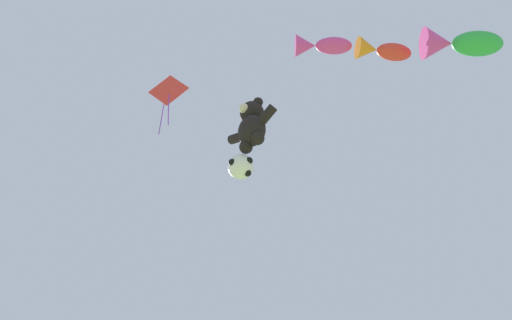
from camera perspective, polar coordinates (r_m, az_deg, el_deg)
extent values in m
ellipsoid|color=black|center=(17.03, -0.42, 2.94)|extent=(0.90, 0.77, 1.10)
sphere|color=black|center=(17.65, -0.41, 4.71)|extent=(0.76, 0.76, 0.76)
sphere|color=beige|center=(17.47, -1.17, 5.16)|extent=(0.32, 0.32, 0.32)
sphere|color=black|center=(18.01, -1.01, 4.84)|extent=(0.31, 0.31, 0.31)
cylinder|color=black|center=(17.50, -1.92, 2.21)|extent=(0.65, 0.29, 0.51)
sphere|color=black|center=(16.77, -1.02, 1.30)|extent=(0.41, 0.41, 0.41)
sphere|color=black|center=(17.76, 0.21, 5.80)|extent=(0.31, 0.31, 0.31)
cylinder|color=black|center=(16.88, 1.14, 4.57)|extent=(0.65, 0.29, 0.51)
sphere|color=black|center=(16.53, 0.17, 2.20)|extent=(0.41, 0.41, 0.41)
sphere|color=white|center=(16.65, -1.52, -0.68)|extent=(0.76, 0.76, 0.76)
sphere|color=black|center=(16.47, -0.69, -0.07)|extent=(0.21, 0.21, 0.21)
sphere|color=black|center=(16.98, -1.11, -0.61)|extent=(0.21, 0.21, 0.21)
sphere|color=black|center=(16.45, -2.40, -0.22)|extent=(0.21, 0.21, 0.21)
sphere|color=black|center=(16.43, -0.84, -1.30)|extent=(0.21, 0.21, 0.21)
ellipsoid|color=#E53F9E|center=(17.92, 7.78, 11.25)|extent=(1.18, 1.19, 0.47)
cone|color=#E53F9E|center=(17.82, 4.96, 11.32)|extent=(0.93, 0.93, 0.70)
sphere|color=black|center=(18.07, 8.89, 11.43)|extent=(0.12, 0.12, 0.12)
ellipsoid|color=red|center=(18.37, 13.63, 10.45)|extent=(1.11, 1.23, 0.49)
cone|color=orange|center=(18.12, 11.06, 10.88)|extent=(0.93, 0.91, 0.72)
sphere|color=black|center=(18.58, 14.59, 10.49)|extent=(0.13, 0.13, 0.13)
ellipsoid|color=green|center=(18.62, 21.27, 10.78)|extent=(1.64, 1.66, 0.68)
cone|color=#E53F9E|center=(18.22, 17.72, 11.05)|extent=(1.31, 1.30, 1.00)
sphere|color=black|center=(18.95, 22.54, 10.97)|extent=(0.18, 0.18, 0.18)
cube|color=red|center=(20.15, -8.73, 6.92)|extent=(1.18, 0.91, 1.46)
cylinder|color=purple|center=(19.27, -9.42, 4.21)|extent=(0.03, 0.04, 1.64)
cylinder|color=purple|center=(19.13, -8.75, 5.05)|extent=(0.03, 0.21, 1.44)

